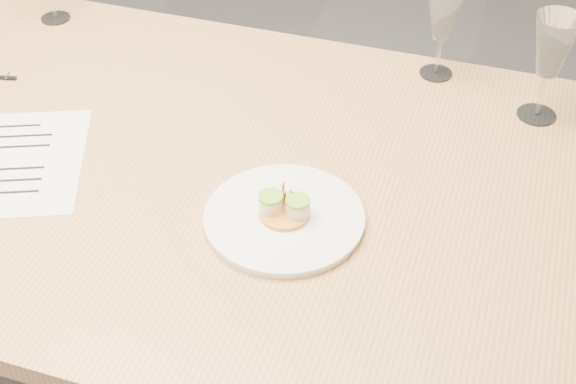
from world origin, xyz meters
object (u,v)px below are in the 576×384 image
(dining_table, at_px, (56,160))
(recipe_sheet, at_px, (16,161))
(wine_glass_3, at_px, (444,15))
(wine_glass_4, at_px, (553,48))
(dinner_plate, at_px, (285,217))

(dining_table, height_order, recipe_sheet, recipe_sheet)
(wine_glass_3, height_order, wine_glass_4, wine_glass_4)
(wine_glass_4, bearing_deg, wine_glass_3, 157.52)
(wine_glass_3, xyz_separation_m, wine_glass_4, (0.22, -0.09, 0.01))
(dinner_plate, distance_m, recipe_sheet, 0.52)
(dinner_plate, height_order, wine_glass_4, wine_glass_4)
(recipe_sheet, xyz_separation_m, wine_glass_4, (0.90, 0.45, 0.15))
(dining_table, bearing_deg, wine_glass_3, 32.87)
(dinner_plate, height_order, wine_glass_3, wine_glass_3)
(dinner_plate, distance_m, wine_glass_4, 0.60)
(dining_table, relative_size, dinner_plate, 8.83)
(wine_glass_4, bearing_deg, dinner_plate, -130.32)
(wine_glass_3, bearing_deg, recipe_sheet, -142.02)
(dining_table, relative_size, recipe_sheet, 6.32)
(recipe_sheet, relative_size, wine_glass_3, 1.92)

